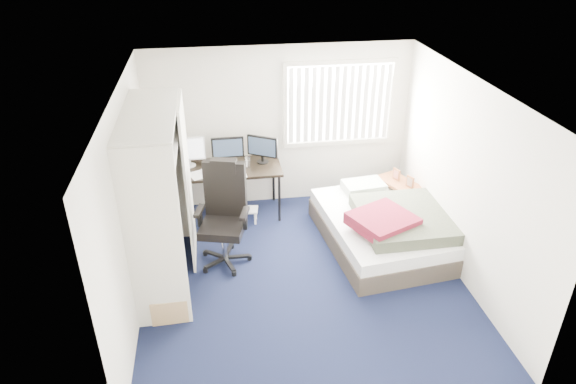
% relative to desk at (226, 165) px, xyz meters
% --- Properties ---
extents(ground, '(4.20, 4.20, 0.00)m').
position_rel_desk_xyz_m(ground, '(0.87, -1.75, -0.83)').
color(ground, black).
rests_on(ground, ground).
extents(room_shell, '(4.20, 4.20, 4.20)m').
position_rel_desk_xyz_m(room_shell, '(0.87, -1.75, 0.68)').
color(room_shell, silver).
rests_on(room_shell, ground).
extents(window_assembly, '(1.72, 0.09, 1.32)m').
position_rel_desk_xyz_m(window_assembly, '(1.77, 0.29, 0.77)').
color(window_assembly, white).
rests_on(window_assembly, ground).
extents(closet, '(0.64, 1.84, 2.22)m').
position_rel_desk_xyz_m(closet, '(-0.80, -1.49, 0.52)').
color(closet, beige).
rests_on(closet, ground).
extents(desk, '(1.65, 0.78, 1.27)m').
position_rel_desk_xyz_m(desk, '(0.00, 0.00, 0.00)').
color(desk, black).
rests_on(desk, ground).
extents(office_chair, '(0.81, 0.81, 1.40)m').
position_rel_desk_xyz_m(office_chair, '(-0.08, -1.18, -0.29)').
color(office_chair, black).
rests_on(office_chair, ground).
extents(footstool, '(0.30, 0.26, 0.22)m').
position_rel_desk_xyz_m(footstool, '(0.30, -0.30, -0.66)').
color(footstool, white).
rests_on(footstool, ground).
extents(nightstand, '(0.67, 0.87, 0.72)m').
position_rel_desk_xyz_m(nightstand, '(2.62, -0.40, -0.36)').
color(nightstand, brown).
rests_on(nightstand, ground).
extents(bed, '(1.77, 2.22, 0.68)m').
position_rel_desk_xyz_m(bed, '(2.14, -1.18, -0.54)').
color(bed, '#3D342B').
rests_on(bed, ground).
extents(pine_box, '(0.42, 0.33, 0.31)m').
position_rel_desk_xyz_m(pine_box, '(-0.78, -2.23, -0.67)').
color(pine_box, '#A48E52').
rests_on(pine_box, ground).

